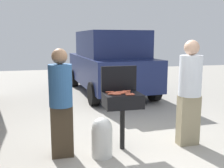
% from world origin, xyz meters
% --- Properties ---
extents(ground_plane, '(24.00, 24.00, 0.00)m').
position_xyz_m(ground_plane, '(0.00, 0.00, 0.00)').
color(ground_plane, '#9E998E').
extents(bbq_grill, '(0.60, 0.44, 0.93)m').
position_xyz_m(bbq_grill, '(-0.16, 0.20, 0.78)').
color(bbq_grill, black).
rests_on(bbq_grill, ground).
extents(grill_lid_open, '(0.60, 0.05, 0.42)m').
position_xyz_m(grill_lid_open, '(-0.16, 0.42, 1.14)').
color(grill_lid_open, black).
rests_on(grill_lid_open, bbq_grill).
extents(hot_dog_0, '(0.13, 0.04, 0.03)m').
position_xyz_m(hot_dog_0, '(-0.35, 0.32, 0.94)').
color(hot_dog_0, '#AD4228').
rests_on(hot_dog_0, bbq_grill).
extents(hot_dog_1, '(0.13, 0.03, 0.03)m').
position_xyz_m(hot_dog_1, '(-0.06, 0.32, 0.94)').
color(hot_dog_1, '#B74C33').
rests_on(hot_dog_1, bbq_grill).
extents(hot_dog_2, '(0.13, 0.03, 0.03)m').
position_xyz_m(hot_dog_2, '(-0.09, 0.08, 0.94)').
color(hot_dog_2, '#B74C33').
rests_on(hot_dog_2, bbq_grill).
extents(hot_dog_3, '(0.13, 0.04, 0.03)m').
position_xyz_m(hot_dog_3, '(-0.22, 0.16, 0.94)').
color(hot_dog_3, '#B74C33').
rests_on(hot_dog_3, bbq_grill).
extents(hot_dog_4, '(0.13, 0.04, 0.03)m').
position_xyz_m(hot_dog_4, '(-0.31, 0.27, 0.94)').
color(hot_dog_4, '#AD4228').
rests_on(hot_dog_4, bbq_grill).
extents(hot_dog_5, '(0.13, 0.03, 0.03)m').
position_xyz_m(hot_dog_5, '(-0.10, 0.20, 0.94)').
color(hot_dog_5, '#B74C33').
rests_on(hot_dog_5, bbq_grill).
extents(hot_dog_6, '(0.13, 0.03, 0.03)m').
position_xyz_m(hot_dog_6, '(-0.18, 0.29, 0.94)').
color(hot_dog_6, '#C6593D').
rests_on(hot_dog_6, bbq_grill).
extents(hot_dog_7, '(0.13, 0.04, 0.03)m').
position_xyz_m(hot_dog_7, '(-0.28, 0.11, 0.94)').
color(hot_dog_7, '#C6593D').
rests_on(hot_dog_7, bbq_grill).
extents(hot_dog_8, '(0.13, 0.04, 0.03)m').
position_xyz_m(hot_dog_8, '(-0.14, 0.25, 0.94)').
color(hot_dog_8, '#B74C33').
rests_on(hot_dog_8, bbq_grill).
extents(hot_dog_9, '(0.13, 0.03, 0.03)m').
position_xyz_m(hot_dog_9, '(-0.09, 0.04, 0.94)').
color(hot_dog_9, '#C6593D').
rests_on(hot_dog_9, bbq_grill).
extents(hot_dog_10, '(0.13, 0.03, 0.03)m').
position_xyz_m(hot_dog_10, '(-0.24, 0.20, 0.94)').
color(hot_dog_10, '#B74C33').
rests_on(hot_dog_10, bbq_grill).
extents(hot_dog_11, '(0.13, 0.03, 0.03)m').
position_xyz_m(hot_dog_11, '(-0.28, 0.24, 0.94)').
color(hot_dog_11, '#C6593D').
rests_on(hot_dog_11, bbq_grill).
extents(hot_dog_12, '(0.13, 0.03, 0.03)m').
position_xyz_m(hot_dog_12, '(-0.35, 0.16, 0.94)').
color(hot_dog_12, '#C6593D').
rests_on(hot_dog_12, bbq_grill).
extents(propane_tank, '(0.32, 0.32, 0.62)m').
position_xyz_m(propane_tank, '(-0.55, -0.01, 0.32)').
color(propane_tank, silver).
rests_on(propane_tank, ground).
extents(person_left, '(0.35, 0.35, 1.65)m').
position_xyz_m(person_left, '(-1.13, 0.15, 0.90)').
color(person_left, '#3F3323').
rests_on(person_left, ground).
extents(person_right, '(0.37, 0.37, 1.77)m').
position_xyz_m(person_right, '(0.97, 0.11, 0.96)').
color(person_right, gray).
rests_on(person_right, ground).
extents(parked_minivan, '(2.25, 4.51, 2.02)m').
position_xyz_m(parked_minivan, '(0.71, 4.69, 1.03)').
color(parked_minivan, navy).
rests_on(parked_minivan, ground).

